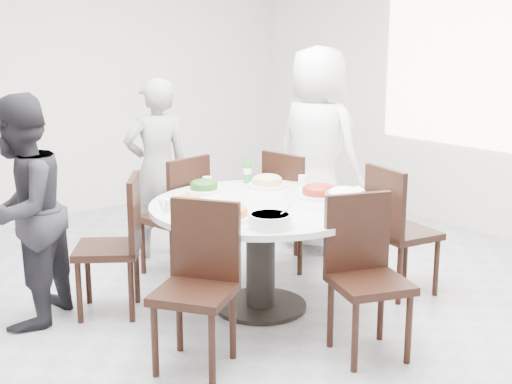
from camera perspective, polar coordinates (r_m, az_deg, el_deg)
floor at (r=5.05m, az=-3.00°, el=-9.14°), size 6.00×6.00×0.01m
wall_back at (r=7.33m, az=-17.33°, el=8.60°), size 6.00×0.01×2.80m
wall_right at (r=6.90m, az=17.59°, el=8.32°), size 0.01×6.00×2.80m
window at (r=6.87m, az=17.56°, el=9.15°), size 0.04×2.20×1.40m
dining_table at (r=4.90m, az=0.37°, el=-5.17°), size 1.50×1.50×0.75m
chair_ne at (r=5.75m, az=3.41°, el=-1.34°), size 0.46×0.46×0.95m
chair_n at (r=5.59m, az=-6.68°, el=-1.83°), size 0.49×0.49×0.95m
chair_nw at (r=4.90m, az=-11.82°, el=-4.24°), size 0.59×0.59×0.95m
chair_sw at (r=4.05m, az=-4.99°, el=-7.77°), size 0.58×0.58×0.95m
chair_s at (r=4.24m, az=9.12°, el=-6.93°), size 0.54×0.54×0.95m
chair_se at (r=5.26m, az=11.77°, el=-3.00°), size 0.49×0.49×0.95m
diner_right at (r=6.15m, az=4.94°, el=3.43°), size 0.68×0.93×1.75m
diner_middle at (r=5.98m, az=-7.94°, el=1.86°), size 0.62×0.48×1.50m
diner_left at (r=4.80m, az=-18.25°, el=-1.53°), size 0.93×0.91×1.51m
dish_greens at (r=5.12m, az=-4.18°, el=0.34°), size 0.25×0.25×0.07m
dish_pale at (r=5.26m, az=0.91°, el=0.79°), size 0.28×0.28×0.08m
dish_orange at (r=4.66m, az=-5.46°, el=-1.00°), size 0.24×0.24×0.06m
dish_redbrown at (r=4.97m, az=5.07°, el=-0.02°), size 0.30×0.30×0.08m
dish_tofu at (r=4.40m, az=-2.00°, el=-1.77°), size 0.27×0.27×0.07m
rice_bowl at (r=4.65m, az=7.15°, el=-0.76°), size 0.27×0.27×0.11m
soup_bowl at (r=4.23m, az=1.13°, el=-2.30°), size 0.26×0.26×0.08m
beverage_bottle at (r=5.39m, az=-0.70°, el=1.85°), size 0.06×0.06×0.21m
tea_cups at (r=5.30m, az=-4.09°, el=0.87°), size 0.07×0.07×0.08m
chopsticks at (r=5.31m, az=-4.31°, el=0.53°), size 0.24×0.04×0.01m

